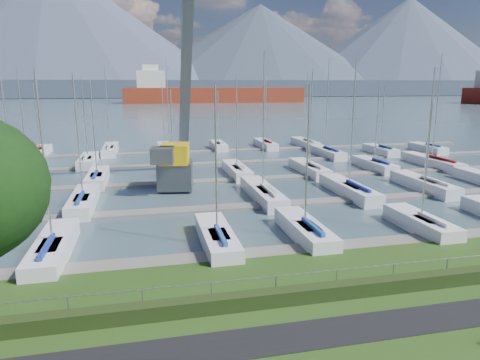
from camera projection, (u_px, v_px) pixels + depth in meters
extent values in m
cube|color=black|center=(322.00, 333.00, 17.16)|extent=(160.00, 2.00, 0.04)
cube|color=#445963|center=(153.00, 100.00, 267.47)|extent=(800.00, 540.00, 0.20)
cube|color=#233312|center=(299.00, 295.00, 19.56)|extent=(80.00, 0.70, 0.70)
cylinder|color=gray|center=(297.00, 274.00, 19.75)|extent=(80.00, 0.04, 0.04)
cube|color=#404B5D|center=(150.00, 88.00, 332.65)|extent=(900.00, 80.00, 12.00)
cone|color=#444C63|center=(52.00, 27.00, 370.72)|extent=(340.00, 340.00, 115.00)
cone|color=#3A4555|center=(260.00, 49.00, 424.22)|extent=(300.00, 300.00, 85.00)
cone|color=#414A60|center=(407.00, 46.00, 468.45)|extent=(320.00, 320.00, 100.00)
cube|color=slate|center=(262.00, 253.00, 25.77)|extent=(90.00, 1.60, 0.25)
cube|color=slate|center=(229.00, 208.00, 35.29)|extent=(90.00, 1.60, 0.25)
cube|color=slate|center=(211.00, 181.00, 44.80)|extent=(90.00, 1.60, 0.25)
cube|color=slate|center=(199.00, 164.00, 54.31)|extent=(90.00, 1.60, 0.25)
cube|color=slate|center=(190.00, 152.00, 63.83)|extent=(90.00, 1.60, 0.25)
cube|color=#4E5255|center=(175.00, 175.00, 41.00)|extent=(3.68, 3.68, 2.60)
cube|color=yellow|center=(175.00, 153.00, 40.54)|extent=(3.12, 3.78, 1.80)
cube|color=#57595E|center=(186.00, 58.00, 43.21)|extent=(1.14, 11.23, 19.89)
cube|color=#585B60|center=(163.00, 155.00, 38.33)|extent=(2.33, 2.49, 1.40)
cube|color=maroon|center=(215.00, 97.00, 228.30)|extent=(94.80, 18.88, 10.00)
cube|color=silver|center=(151.00, 83.00, 219.84)|extent=(14.13, 14.13, 12.00)
cube|color=silver|center=(150.00, 69.00, 218.29)|extent=(8.07, 8.07, 4.00)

